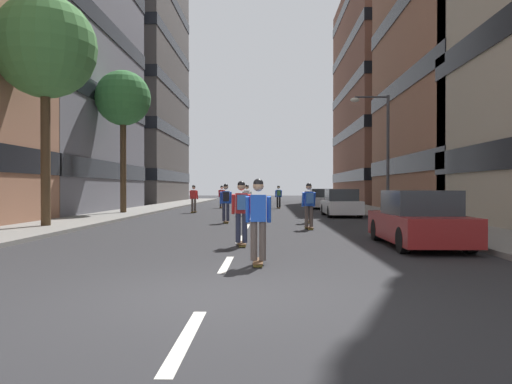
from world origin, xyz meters
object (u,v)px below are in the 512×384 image
Objects in this scene: skater_2 at (226,201)px; skater_3 at (194,197)px; skater_6 at (308,201)px; skater_7 at (258,217)px; parked_car_mid at (321,199)px; skater_0 at (241,209)px; street_tree_near at (123,99)px; parked_car_near at (341,204)px; parked_car_far at (418,221)px; skater_4 at (279,195)px; skater_1 at (222,196)px; street_tree_mid at (45,48)px; streetlamp_right at (381,141)px; skater_8 at (247,198)px; skater_5 at (309,203)px.

skater_3 is (-2.83, 8.96, -0.03)m from skater_2.
skater_6 is at bearing -53.07° from skater_3.
parked_car_mid is at bearing 81.23° from skater_7.
street_tree_near is at bearing 117.00° from skater_0.
skater_2 is (-5.97, -5.43, 0.32)m from parked_car_near.
skater_3 is at bearing 102.25° from skater_7.
parked_car_far is 2.47× the size of skater_6.
skater_6 is at bearing 80.52° from skater_7.
skater_1 is at bearing 175.26° from skater_4.
street_tree_mid reaches higher than streetlamp_right.
skater_1 is 7.41m from skater_3.
skater_4 is (-5.35, 11.06, -3.12)m from streetlamp_right.
skater_2 is at bearing -96.56° from skater_8.
skater_1 is 4.47m from skater_4.
parked_car_far is 20.83m from street_tree_near.
parked_car_near is 2.47× the size of skater_8.
street_tree_mid is at bearing 145.82° from skater_0.
skater_1 is at bearing 96.10° from skater_2.
skater_6 is at bearing -32.04° from street_tree_near.
streetlamp_right is at bearing 31.10° from skater_2.
parked_car_near is 14.07m from parked_car_far.
street_tree_mid is (-12.64, -19.08, 6.26)m from parked_car_mid.
skater_1 is at bearing 62.69° from street_tree_near.
skater_8 is at bearing -101.51° from skater_4.
streetlamp_right is at bearing -20.63° from skater_3.
skater_1 is at bearing 104.95° from skater_5.
parked_car_near is at bearing 34.70° from street_tree_mid.
skater_7 is at bearing -83.04° from skater_1.
streetlamp_right is at bearing 69.22° from skater_7.
skater_1 is 10.58m from skater_8.
skater_5 and skater_6 have the same top height.
parked_car_mid is (0.00, 10.33, 0.00)m from parked_car_near.
streetlamp_right is 9.92m from skater_2.
street_tree_near is 4.71× the size of skater_7.
skater_8 is at bearing 117.81° from skater_6.
skater_0 is 1.00× the size of skater_2.
skater_6 is at bearing 3.74° from skater_2.
skater_5 is (5.21, -19.51, 0.03)m from skater_1.
skater_4 is at bearing 78.49° from skater_8.
parked_car_near is at bearing 71.21° from skater_0.
street_tree_near reaches higher than skater_3.
skater_2 is 16.16m from skater_4.
street_tree_near is 15.09m from streetlamp_right.
skater_0 is at bearing -106.00° from skater_6.
skater_6 is at bearing -133.17° from streetlamp_right.
skater_7 is at bearing -77.75° from skater_3.
skater_0 reaches higher than parked_car_far.
skater_2 and skater_6 have the same top height.
parked_car_mid is 15.68m from skater_6.
skater_2 and skater_3 have the same top height.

